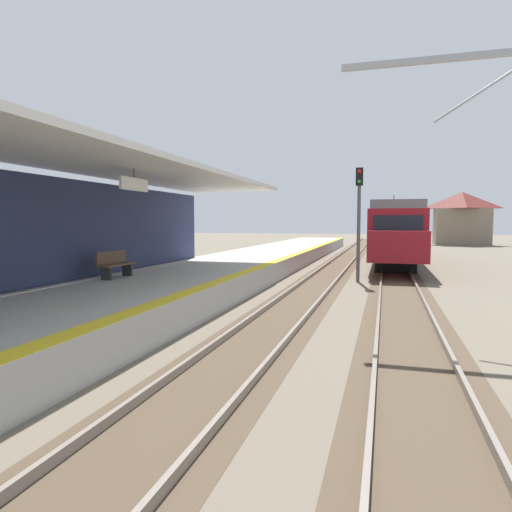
{
  "coord_description": "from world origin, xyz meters",
  "views": [
    {
      "loc": [
        4.71,
        2.6,
        2.74
      ],
      "look_at": [
        2.37,
        10.71,
        2.1
      ],
      "focal_mm": 31.35,
      "sensor_mm": 36.0,
      "label": 1
    }
  ],
  "objects_px": {
    "approaching_train": "(394,231)",
    "rail_signal_post": "(359,212)",
    "distant_trackside_house": "(461,217)",
    "platform_bench": "(115,264)"
  },
  "relations": [
    {
      "from": "rail_signal_post",
      "to": "platform_bench",
      "type": "bearing_deg",
      "value": -132.46
    },
    {
      "from": "approaching_train",
      "to": "rail_signal_post",
      "type": "height_order",
      "value": "rail_signal_post"
    },
    {
      "from": "approaching_train",
      "to": "distant_trackside_house",
      "type": "distance_m",
      "value": 28.81
    },
    {
      "from": "platform_bench",
      "to": "rail_signal_post",
      "type": "bearing_deg",
      "value": 47.54
    },
    {
      "from": "rail_signal_post",
      "to": "distant_trackside_house",
      "type": "height_order",
      "value": "distant_trackside_house"
    },
    {
      "from": "rail_signal_post",
      "to": "distant_trackside_house",
      "type": "distance_m",
      "value": 39.43
    },
    {
      "from": "approaching_train",
      "to": "distant_trackside_house",
      "type": "height_order",
      "value": "distant_trackside_house"
    },
    {
      "from": "approaching_train",
      "to": "platform_bench",
      "type": "bearing_deg",
      "value": -116.16
    },
    {
      "from": "approaching_train",
      "to": "rail_signal_post",
      "type": "relative_size",
      "value": 3.77
    },
    {
      "from": "approaching_train",
      "to": "platform_bench",
      "type": "height_order",
      "value": "approaching_train"
    }
  ]
}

